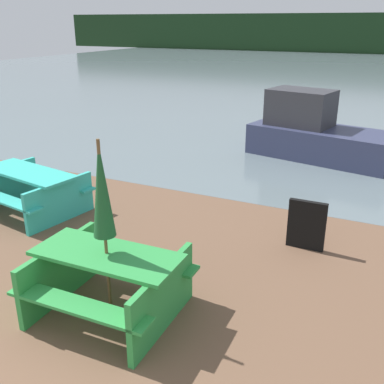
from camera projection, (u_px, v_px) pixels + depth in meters
water at (370, 73)px, 29.51m from camera, size 60.00×50.00×0.00m
picnic_table_green at (108, 277)px, 5.07m from camera, size 1.70×1.42×0.78m
picnic_table_teal at (30, 187)px, 7.87m from camera, size 2.04×1.66×0.75m
umbrella_darkgreen at (102, 191)px, 4.70m from camera, size 0.25×0.25×2.07m
boat at (316, 134)px, 11.04m from camera, size 3.67×2.13×1.62m
signboard at (306, 225)px, 6.59m from camera, size 0.55×0.08×0.75m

